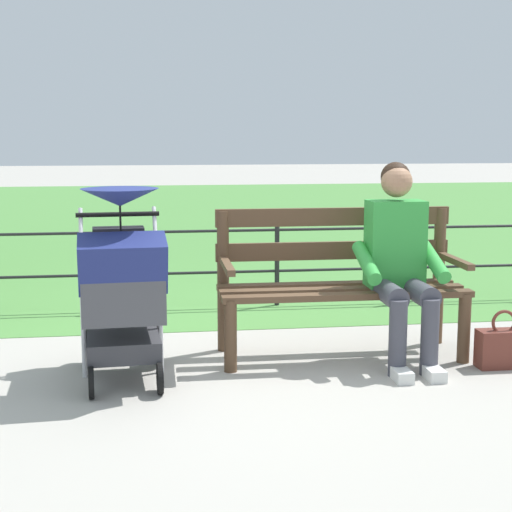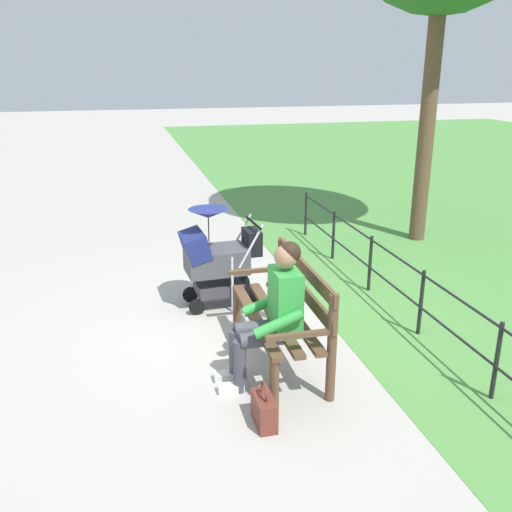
# 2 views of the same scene
# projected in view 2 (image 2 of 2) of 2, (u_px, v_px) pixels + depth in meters

# --- Properties ---
(ground_plane) EXTENTS (60.00, 60.00, 0.00)m
(ground_plane) POSITION_uv_depth(u_px,v_px,m) (254.00, 325.00, 6.09)
(ground_plane) COLOR #ADA89E
(park_bench) EXTENTS (1.60, 0.61, 0.96)m
(park_bench) POSITION_uv_depth(u_px,v_px,m) (286.00, 308.00, 5.23)
(park_bench) COLOR brown
(park_bench) RESTS_ON ground
(person_on_bench) EXTENTS (0.53, 0.74, 1.28)m
(person_on_bench) POSITION_uv_depth(u_px,v_px,m) (273.00, 310.00, 4.82)
(person_on_bench) COLOR #42424C
(person_on_bench) RESTS_ON ground
(stroller) EXTENTS (0.55, 0.92, 1.15)m
(stroller) POSITION_uv_depth(u_px,v_px,m) (216.00, 257.00, 6.40)
(stroller) COLOR black
(stroller) RESTS_ON ground
(handbag) EXTENTS (0.32, 0.14, 0.37)m
(handbag) POSITION_uv_depth(u_px,v_px,m) (264.00, 410.00, 4.38)
(handbag) COLOR brown
(handbag) RESTS_ON ground
(park_fence) EXTENTS (6.16, 0.04, 0.70)m
(park_fence) POSITION_uv_depth(u_px,v_px,m) (394.00, 276.00, 6.32)
(park_fence) COLOR black
(park_fence) RESTS_ON ground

